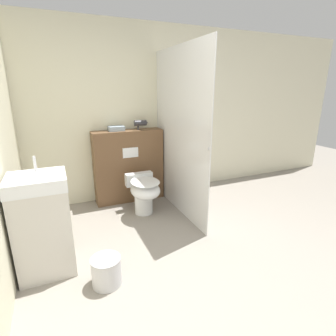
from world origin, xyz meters
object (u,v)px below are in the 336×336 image
Objects in this scene: toilet at (144,192)px; waste_bin at (106,271)px; sink_vanity at (43,224)px; hair_drier at (141,123)px.

waste_bin is at bearing -122.53° from toilet.
toilet is 2.19× the size of waste_bin.
sink_vanity is 1.96m from hair_drier.
hair_drier is at bearing 62.39° from waste_bin.
hair_drier is (0.16, 0.55, 0.82)m from toilet.
waste_bin is (-0.88, -1.67, -1.01)m from hair_drier.
sink_vanity reaches higher than waste_bin.
hair_drier reaches higher than sink_vanity.
toilet is 1.38m from sink_vanity.
sink_vanity reaches higher than toilet.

